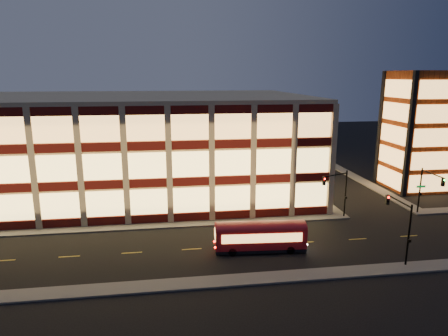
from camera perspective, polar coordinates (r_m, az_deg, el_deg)
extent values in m
plane|color=black|center=(47.23, -10.00, -8.63)|extent=(200.00, 200.00, 0.00)
cube|color=#514F4C|center=(48.34, -13.56, -8.19)|extent=(54.00, 2.00, 0.15)
cube|color=#514F4C|center=(66.72, 10.57, -2.10)|extent=(2.00, 30.00, 0.15)
cube|color=#514F4C|center=(70.97, 19.02, -1.68)|extent=(2.00, 30.00, 0.15)
cube|color=#514F4C|center=(35.44, -10.61, -16.29)|extent=(100.00, 2.00, 0.15)
cube|color=tan|center=(61.95, -12.61, 3.20)|extent=(50.00, 30.00, 14.00)
cube|color=tan|center=(61.16, -12.95, 9.90)|extent=(50.40, 30.40, 0.50)
cube|color=#470C0A|center=(48.96, -13.51, -7.19)|extent=(50.10, 0.25, 1.00)
cube|color=#FFD06B|center=(48.31, -13.64, -4.84)|extent=(49.00, 0.20, 3.00)
cube|color=#470C0A|center=(66.30, 9.87, -1.65)|extent=(0.25, 30.10, 1.00)
cube|color=#FFD06B|center=(65.79, 9.93, 0.12)|extent=(0.20, 29.00, 3.00)
cube|color=#470C0A|center=(47.64, -13.79, -2.22)|extent=(50.10, 0.25, 1.00)
cube|color=#FFD06B|center=(47.16, -13.93, 0.25)|extent=(49.00, 0.20, 3.00)
cube|color=#470C0A|center=(65.33, 10.02, 2.08)|extent=(0.25, 30.10, 1.00)
cube|color=#FFD06B|center=(64.96, 10.08, 3.90)|extent=(0.20, 29.00, 3.00)
cube|color=#470C0A|center=(46.70, -14.08, 3.00)|extent=(50.10, 0.25, 1.00)
cube|color=#FFD06B|center=(46.41, -14.23, 5.55)|extent=(49.00, 0.20, 3.00)
cube|color=#470C0A|center=(64.64, 10.18, 5.91)|extent=(0.25, 30.10, 1.00)
cube|color=#FFD06B|center=(64.41, 10.24, 7.76)|extent=(0.20, 29.00, 3.00)
cube|color=#8C3814|center=(68.16, 26.00, 4.77)|extent=(8.00, 8.00, 18.00)
cube|color=black|center=(62.65, 24.98, 4.25)|extent=(0.60, 0.60, 18.00)
cube|color=black|center=(69.42, 21.42, 5.33)|extent=(0.60, 0.60, 18.00)
cube|color=black|center=(73.69, 26.87, 5.22)|extent=(0.60, 0.60, 18.00)
cube|color=#FDB158|center=(66.17, 27.32, -1.95)|extent=(6.60, 0.16, 2.60)
cube|color=#FDB158|center=(67.26, 22.50, -1.25)|extent=(0.16, 6.60, 2.60)
cube|color=#FDB158|center=(65.45, 27.63, 0.92)|extent=(6.60, 0.16, 2.60)
cube|color=#FDB158|center=(66.55, 22.76, 1.59)|extent=(0.16, 6.60, 2.60)
cube|color=#FDB158|center=(64.91, 27.95, 3.86)|extent=(6.60, 0.16, 2.60)
cube|color=#FDB158|center=(66.02, 23.02, 4.48)|extent=(0.16, 6.60, 2.60)
cube|color=#FDB158|center=(64.54, 28.27, 6.83)|extent=(6.60, 0.16, 2.60)
cube|color=#FDB158|center=(65.65, 23.28, 7.41)|extent=(0.16, 6.60, 2.60)
cube|color=#FDB158|center=(64.34, 28.61, 9.83)|extent=(6.60, 0.16, 2.60)
cube|color=#FDB158|center=(65.46, 23.56, 10.36)|extent=(0.16, 6.60, 2.60)
cylinder|color=black|center=(51.67, 16.95, -3.58)|extent=(0.18, 0.18, 6.00)
cylinder|color=black|center=(49.61, 15.69, -0.95)|extent=(3.56, 1.63, 0.14)
cube|color=black|center=(48.38, 14.10, -1.82)|extent=(0.32, 0.32, 0.95)
sphere|color=#FF0C05|center=(48.15, 14.20, -1.53)|extent=(0.20, 0.20, 0.20)
cube|color=black|center=(51.61, 17.01, -4.07)|extent=(0.25, 0.18, 0.28)
cylinder|color=black|center=(56.59, 26.18, -2.94)|extent=(0.18, 0.18, 6.00)
cylinder|color=black|center=(54.38, 27.63, -0.76)|extent=(0.14, 4.00, 0.14)
cube|color=black|center=(52.94, 28.81, -1.80)|extent=(0.32, 0.32, 0.95)
sphere|color=#0CFF26|center=(52.73, 28.97, -1.53)|extent=(0.20, 0.20, 0.20)
cube|color=black|center=(56.53, 26.25, -3.38)|extent=(0.25, 0.18, 0.28)
cube|color=#0C7226|center=(56.32, 26.33, -2.39)|extent=(1.20, 0.06, 0.28)
cylinder|color=black|center=(40.72, 24.87, -8.78)|extent=(0.18, 0.18, 6.00)
cylinder|color=black|center=(41.44, 23.75, -4.34)|extent=(0.14, 4.00, 0.14)
cube|color=black|center=(43.21, 22.31, -4.22)|extent=(0.32, 0.32, 0.95)
sphere|color=#FF0C05|center=(42.98, 22.46, -3.90)|extent=(0.20, 0.20, 0.20)
cube|color=black|center=(40.71, 24.97, -9.41)|extent=(0.25, 0.18, 0.28)
cube|color=#A0080F|center=(40.86, 5.19, -9.69)|extent=(9.19, 2.87, 2.08)
cube|color=black|center=(41.35, 5.16, -11.25)|extent=(9.19, 2.87, 0.32)
cylinder|color=black|center=(40.06, 1.22, -11.89)|extent=(0.83, 0.33, 0.82)
cylinder|color=black|center=(41.87, 0.95, -10.74)|extent=(0.83, 0.33, 0.82)
cylinder|color=black|center=(40.98, 9.47, -11.48)|extent=(0.83, 0.33, 0.82)
cylinder|color=black|center=(42.75, 8.84, -10.38)|extent=(0.83, 0.33, 0.82)
cube|color=#FDB158|center=(39.70, 5.48, -9.97)|extent=(7.96, 0.60, 0.91)
cube|color=#FDB158|center=(41.82, 4.94, -8.73)|extent=(7.96, 0.60, 0.91)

